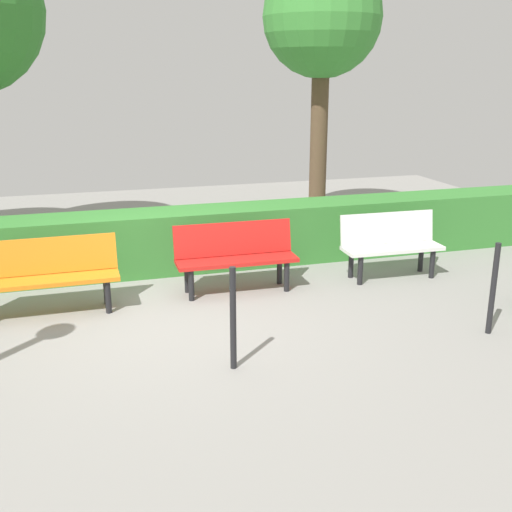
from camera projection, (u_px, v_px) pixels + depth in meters
The scene contains 8 objects.
ground_plane at pixel (165, 317), 6.97m from camera, with size 16.00×16.00×0.00m, color gray.
bench_white at pixel (390, 242), 8.24m from camera, with size 1.36×0.49×0.86m.
bench_red at pixel (235, 254), 7.71m from camera, with size 1.53×0.48×0.86m.
bench_orange at pixel (44, 273), 6.98m from camera, with size 1.65×0.47×0.86m.
hedge_row at pixel (212, 237), 8.71m from camera, with size 11.50×0.73×0.84m, color #387F33.
tree_near at pixel (322, 21), 10.20m from camera, with size 2.00×2.00×4.55m.
railing_post_near at pixel (493, 289), 6.41m from camera, with size 0.06×0.06×1.00m, color black.
railing_post_mid at pixel (233, 319), 5.64m from camera, with size 0.06×0.06×1.00m, color black.
Camera 1 is at (0.86, 6.50, 2.69)m, focal length 42.98 mm.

